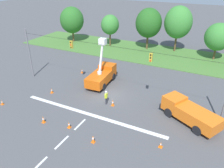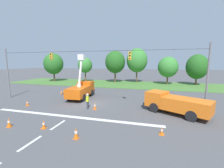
# 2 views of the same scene
# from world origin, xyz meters

# --- Properties ---
(ground_plane) EXTENTS (200.00, 200.00, 0.00)m
(ground_plane) POSITION_xyz_m (0.00, 0.00, 0.00)
(ground_plane) COLOR #4C4C4F
(grass_verge) EXTENTS (56.00, 12.00, 0.10)m
(grass_verge) POSITION_xyz_m (0.00, 18.00, 0.05)
(grass_verge) COLOR #477533
(grass_verge) RESTS_ON ground
(lane_markings) EXTENTS (17.60, 15.25, 0.01)m
(lane_markings) POSITION_xyz_m (0.00, -6.20, 0.00)
(lane_markings) COLOR silver
(lane_markings) RESTS_ON ground
(signal_gantry) EXTENTS (26.20, 0.33, 7.20)m
(signal_gantry) POSITION_xyz_m (-0.03, -0.00, 4.25)
(signal_gantry) COLOR slate
(signal_gantry) RESTS_ON ground
(tree_far_west) EXTENTS (5.09, 5.19, 7.64)m
(tree_far_west) POSITION_xyz_m (-18.43, 18.02, 4.82)
(tree_far_west) COLOR brown
(tree_far_west) RESTS_ON ground
(tree_west) EXTENTS (3.66, 3.89, 6.53)m
(tree_west) POSITION_xyz_m (-9.55, 18.91, 4.50)
(tree_west) COLOR brown
(tree_west) RESTS_ON ground
(tree_centre) EXTENTS (5.08, 5.22, 8.15)m
(tree_centre) POSITION_xyz_m (-1.81, 20.31, 5.29)
(tree_centre) COLOR brown
(tree_centre) RESTS_ON ground
(tree_east) EXTENTS (5.19, 5.01, 8.75)m
(tree_east) POSITION_xyz_m (3.60, 21.41, 5.71)
(tree_east) COLOR brown
(tree_east) RESTS_ON ground
(tree_far_east) EXTENTS (4.56, 4.67, 6.55)m
(tree_far_east) POSITION_xyz_m (10.93, 19.98, 4.15)
(tree_far_east) COLOR brown
(tree_far_east) RESTS_ON ground
(utility_truck_bucket_lift) EXTENTS (2.64, 6.15, 6.40)m
(utility_truck_bucket_lift) POSITION_xyz_m (-2.51, 2.65, 1.35)
(utility_truck_bucket_lift) COLOR #D6560F
(utility_truck_bucket_lift) RESTS_ON ground
(utility_truck_support_near) EXTENTS (6.68, 5.02, 2.08)m
(utility_truck_support_near) POSITION_xyz_m (9.93, -1.12, 1.15)
(utility_truck_support_near) COLOR orange
(utility_truck_support_near) RESTS_ON ground
(road_worker) EXTENTS (0.28, 0.65, 1.77)m
(road_worker) POSITION_xyz_m (0.57, -1.93, 1.00)
(road_worker) COLOR #383842
(road_worker) RESTS_ON ground
(traffic_cone_foreground_left) EXTENTS (0.36, 0.36, 0.80)m
(traffic_cone_foreground_left) POSITION_xyz_m (-3.61, -8.14, 0.40)
(traffic_cone_foreground_left) COLOR orange
(traffic_cone_foreground_left) RESTS_ON ground
(traffic_cone_foreground_right) EXTENTS (0.36, 0.36, 0.65)m
(traffic_cone_foreground_right) POSITION_xyz_m (-7.09, 4.36, 0.31)
(traffic_cone_foreground_right) COLOR orange
(traffic_cone_foreground_right) RESTS_ON ground
(traffic_cone_mid_right) EXTENTS (0.36, 0.36, 0.75)m
(traffic_cone_mid_right) POSITION_xyz_m (7.83, 3.43, 0.37)
(traffic_cone_mid_right) COLOR orange
(traffic_cone_mid_right) RESTS_ON ground
(traffic_cone_near_bucket) EXTENTS (0.36, 0.36, 0.59)m
(traffic_cone_near_bucket) POSITION_xyz_m (8.41, -6.20, 0.28)
(traffic_cone_near_bucket) COLOR orange
(traffic_cone_near_bucket) RESTS_ON ground
(traffic_cone_lane_edge_a) EXTENTS (0.36, 0.36, 0.82)m
(traffic_cone_lane_edge_a) POSITION_xyz_m (2.62, -8.38, 0.41)
(traffic_cone_lane_edge_a) COLOR orange
(traffic_cone_lane_edge_a) RESTS_ON ground
(traffic_cone_lane_edge_b) EXTENTS (0.36, 0.36, 0.81)m
(traffic_cone_lane_edge_b) POSITION_xyz_m (1.44, -1.94, 0.40)
(traffic_cone_lane_edge_b) COLOR orange
(traffic_cone_lane_edge_b) RESTS_ON ground
(traffic_cone_far_left) EXTENTS (0.36, 0.36, 0.70)m
(traffic_cone_far_left) POSITION_xyz_m (-0.68, -7.62, 0.34)
(traffic_cone_far_left) COLOR orange
(traffic_cone_far_left) RESTS_ON ground
(traffic_cone_far_right) EXTENTS (0.36, 0.36, 0.69)m
(traffic_cone_far_right) POSITION_xyz_m (-7.07, -2.78, 0.34)
(traffic_cone_far_right) COLOR orange
(traffic_cone_far_right) RESTS_ON ground
(traffic_cone_centre_line) EXTENTS (0.36, 0.36, 0.59)m
(traffic_cone_centre_line) POSITION_xyz_m (-10.50, -7.65, 0.28)
(traffic_cone_centre_line) COLOR orange
(traffic_cone_centre_line) RESTS_ON ground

